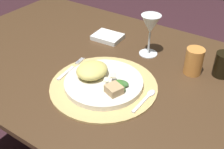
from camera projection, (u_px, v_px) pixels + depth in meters
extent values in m
cube|color=#442E1B|center=(111.00, 69.00, 1.06)|extent=(1.45, 0.86, 0.02)
cylinder|color=#47331A|center=(58.00, 60.00, 1.80)|extent=(0.09, 0.09, 0.71)
cylinder|color=tan|center=(104.00, 86.00, 0.96)|extent=(0.36, 0.36, 0.01)
cylinder|color=silver|center=(104.00, 83.00, 0.95)|extent=(0.27, 0.27, 0.02)
ellipsoid|color=#D4C567|center=(93.00, 70.00, 0.95)|extent=(0.12, 0.12, 0.04)
ellipsoid|color=#3A6A32|center=(121.00, 83.00, 0.92)|extent=(0.06, 0.04, 0.02)
ellipsoid|color=#487132|center=(119.00, 88.00, 0.90)|extent=(0.05, 0.04, 0.01)
ellipsoid|color=#386E29|center=(119.00, 84.00, 0.91)|extent=(0.06, 0.06, 0.02)
cube|color=beige|center=(107.00, 80.00, 0.91)|extent=(0.03, 0.03, 0.00)
cube|color=beige|center=(113.00, 75.00, 0.92)|extent=(0.03, 0.03, 0.01)
cube|color=tan|center=(114.00, 89.00, 0.89)|extent=(0.06, 0.06, 0.03)
cube|color=silver|center=(66.00, 73.00, 1.01)|extent=(0.02, 0.09, 0.00)
cube|color=silver|center=(79.00, 61.00, 1.08)|extent=(0.01, 0.05, 0.00)
cube|color=silver|center=(80.00, 61.00, 1.08)|extent=(0.01, 0.05, 0.00)
cube|color=silver|center=(80.00, 61.00, 1.07)|extent=(0.01, 0.05, 0.00)
cube|color=silver|center=(81.00, 61.00, 1.07)|extent=(0.01, 0.05, 0.00)
cube|color=silver|center=(141.00, 103.00, 0.87)|extent=(0.01, 0.10, 0.00)
ellipsoid|color=silver|center=(151.00, 93.00, 0.92)|extent=(0.02, 0.04, 0.01)
cube|color=white|center=(108.00, 37.00, 1.23)|extent=(0.13, 0.10, 0.02)
cylinder|color=silver|center=(148.00, 54.00, 1.13)|extent=(0.07, 0.07, 0.00)
cylinder|color=silver|center=(149.00, 43.00, 1.11)|extent=(0.01, 0.01, 0.09)
cone|color=silver|center=(151.00, 24.00, 1.06)|extent=(0.08, 0.08, 0.07)
cylinder|color=#D0833B|center=(194.00, 61.00, 1.00)|extent=(0.06, 0.06, 0.10)
cylinder|color=black|center=(223.00, 65.00, 0.99)|extent=(0.06, 0.06, 0.09)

